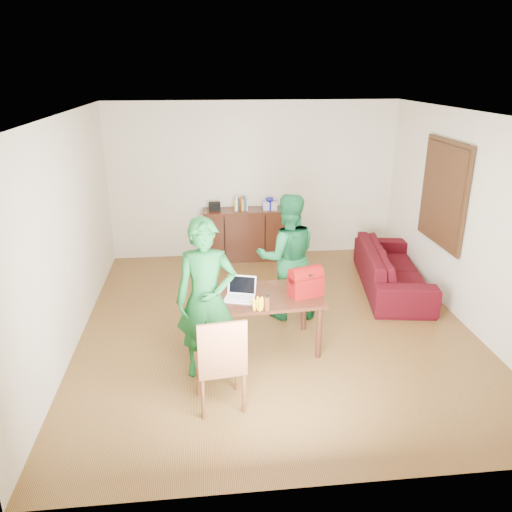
{
  "coord_description": "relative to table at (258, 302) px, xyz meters",
  "views": [
    {
      "loc": [
        -0.89,
        -5.81,
        3.19
      ],
      "look_at": [
        -0.29,
        -0.34,
        1.11
      ],
      "focal_mm": 35.0,
      "sensor_mm": 36.0,
      "label": 1
    }
  ],
  "objects": [
    {
      "name": "room",
      "position": [
        0.31,
        0.67,
        0.7
      ],
      "size": [
        5.2,
        5.7,
        2.9
      ],
      "color": "#492D12",
      "rests_on": "ground"
    },
    {
      "name": "table",
      "position": [
        0.0,
        0.0,
        0.0
      ],
      "size": [
        1.53,
        0.92,
        0.69
      ],
      "rotation": [
        0.0,
        0.0,
        0.06
      ],
      "color": "black",
      "rests_on": "ground"
    },
    {
      "name": "chair",
      "position": [
        -0.49,
        -1.06,
        -0.31
      ],
      "size": [
        0.52,
        0.5,
        1.03
      ],
      "rotation": [
        0.0,
        0.0,
        0.12
      ],
      "color": "brown",
      "rests_on": "ground"
    },
    {
      "name": "person_near",
      "position": [
        -0.6,
        -0.46,
        0.28
      ],
      "size": [
        0.67,
        0.45,
        1.78
      ],
      "primitive_type": "imported",
      "rotation": [
        0.0,
        0.0,
        -0.03
      ],
      "color": "#125220",
      "rests_on": "ground"
    },
    {
      "name": "person_far",
      "position": [
        0.48,
        0.82,
        0.24
      ],
      "size": [
        0.83,
        0.65,
        1.7
      ],
      "primitive_type": "imported",
      "rotation": [
        0.0,
        0.0,
        3.15
      ],
      "color": "#145D2F",
      "rests_on": "ground"
    },
    {
      "name": "laptop",
      "position": [
        -0.22,
        -0.08,
        0.13
      ],
      "size": [
        0.38,
        0.32,
        0.23
      ],
      "rotation": [
        0.0,
        0.0,
        -0.29
      ],
      "color": "white",
      "rests_on": "table"
    },
    {
      "name": "bananas",
      "position": [
        -0.04,
        -0.39,
        0.12
      ],
      "size": [
        0.18,
        0.11,
        0.07
      ],
      "primitive_type": null,
      "rotation": [
        0.0,
        0.0,
        -0.02
      ],
      "color": "yellow",
      "rests_on": "table"
    },
    {
      "name": "bottle",
      "position": [
        0.06,
        -0.39,
        0.17
      ],
      "size": [
        0.08,
        0.08,
        0.18
      ],
      "primitive_type": "cylinder",
      "rotation": [
        0.0,
        0.0,
        -0.33
      ],
      "color": "#5B2D14",
      "rests_on": "table"
    },
    {
      "name": "red_bag",
      "position": [
        0.55,
        -0.05,
        0.22
      ],
      "size": [
        0.43,
        0.32,
        0.28
      ],
      "primitive_type": "cube",
      "rotation": [
        0.0,
        0.0,
        0.29
      ],
      "color": "maroon",
      "rests_on": "table"
    },
    {
      "name": "sofa",
      "position": [
        2.24,
        1.54,
        -0.29
      ],
      "size": [
        1.2,
        2.31,
        0.64
      ],
      "primitive_type": "imported",
      "rotation": [
        0.0,
        0.0,
        1.41
      ],
      "color": "#3C070F",
      "rests_on": "ground"
    }
  ]
}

